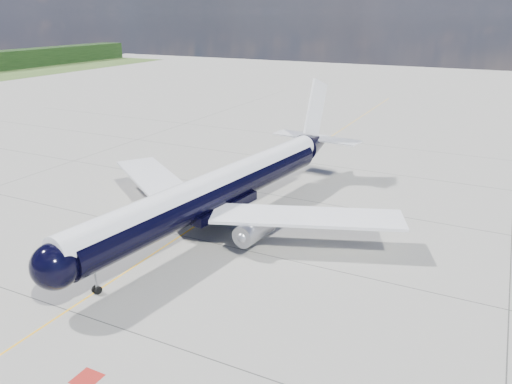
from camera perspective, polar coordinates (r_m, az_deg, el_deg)
ground at (r=67.31m, az=1.13°, el=1.43°), size 320.00×320.00×0.00m
taxiway_centerline at (r=63.08m, az=-0.82°, el=0.15°), size 0.16×160.00×0.01m
red_marking at (r=34.49m, az=-18.76°, el=-19.55°), size 1.60×1.60×0.01m
main_airliner at (r=51.92m, az=-3.79°, el=0.51°), size 37.52×45.99×13.30m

